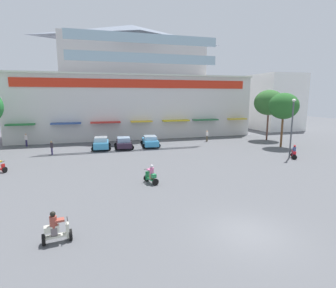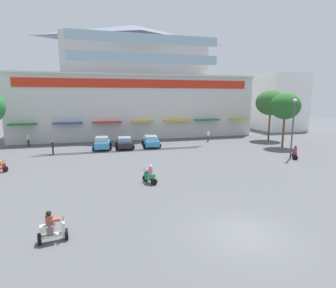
{
  "view_description": "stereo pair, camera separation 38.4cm",
  "coord_description": "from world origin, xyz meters",
  "px_view_note": "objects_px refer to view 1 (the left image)",
  "views": [
    {
      "loc": [
        -7.22,
        -10.62,
        6.71
      ],
      "look_at": [
        0.29,
        15.44,
        1.83
      ],
      "focal_mm": 28.42,
      "sensor_mm": 36.0,
      "label": 1
    },
    {
      "loc": [
        -6.85,
        -10.72,
        6.71
      ],
      "look_at": [
        0.29,
        15.44,
        1.83
      ],
      "focal_mm": 28.42,
      "sensor_mm": 36.0,
      "label": 2
    }
  ],
  "objects_px": {
    "pedestrian_0": "(26,139)",
    "streetlamp_near": "(292,124)",
    "pedestrian_1": "(52,147)",
    "scooter_rider_0": "(294,153)",
    "plaza_tree_1": "(284,106)",
    "parked_car_1": "(124,143)",
    "parked_car_2": "(150,141)",
    "parked_car_0": "(101,143)",
    "scooter_rider_2": "(56,229)",
    "scooter_rider_4": "(151,176)",
    "pedestrian_2": "(207,135)",
    "plaza_tree_3": "(269,103)"
  },
  "relations": [
    {
      "from": "pedestrian_0",
      "to": "pedestrian_1",
      "type": "distance_m",
      "value": 7.78
    },
    {
      "from": "scooter_rider_2",
      "to": "scooter_rider_4",
      "type": "distance_m",
      "value": 9.37
    },
    {
      "from": "pedestrian_2",
      "to": "parked_car_1",
      "type": "bearing_deg",
      "value": -171.32
    },
    {
      "from": "pedestrian_0",
      "to": "pedestrian_1",
      "type": "relative_size",
      "value": 1.07
    },
    {
      "from": "streetlamp_near",
      "to": "scooter_rider_0",
      "type": "bearing_deg",
      "value": -36.89
    },
    {
      "from": "plaza_tree_1",
      "to": "parked_car_1",
      "type": "height_order",
      "value": "plaza_tree_1"
    },
    {
      "from": "plaza_tree_3",
      "to": "pedestrian_0",
      "type": "relative_size",
      "value": 4.38
    },
    {
      "from": "plaza_tree_1",
      "to": "pedestrian_0",
      "type": "xyz_separation_m",
      "value": [
        -32.85,
        9.9,
        -4.43
      ]
    },
    {
      "from": "scooter_rider_2",
      "to": "pedestrian_1",
      "type": "xyz_separation_m",
      "value": [
        -2.77,
        20.32,
        0.3
      ]
    },
    {
      "from": "scooter_rider_4",
      "to": "pedestrian_2",
      "type": "bearing_deg",
      "value": 53.79
    },
    {
      "from": "scooter_rider_2",
      "to": "streetlamp_near",
      "type": "xyz_separation_m",
      "value": [
        22.55,
        11.34,
        3.13
      ]
    },
    {
      "from": "plaza_tree_1",
      "to": "scooter_rider_4",
      "type": "height_order",
      "value": "plaza_tree_1"
    },
    {
      "from": "scooter_rider_4",
      "to": "streetlamp_near",
      "type": "distance_m",
      "value": 17.3
    },
    {
      "from": "parked_car_1",
      "to": "scooter_rider_2",
      "type": "xyz_separation_m",
      "value": [
        -5.71,
        -22.04,
        -0.08
      ]
    },
    {
      "from": "parked_car_0",
      "to": "pedestrian_2",
      "type": "distance_m",
      "value": 15.61
    },
    {
      "from": "parked_car_1",
      "to": "pedestrian_2",
      "type": "bearing_deg",
      "value": 8.68
    },
    {
      "from": "streetlamp_near",
      "to": "pedestrian_2",
      "type": "bearing_deg",
      "value": 108.26
    },
    {
      "from": "scooter_rider_4",
      "to": "pedestrian_1",
      "type": "xyz_separation_m",
      "value": [
        -8.83,
        13.18,
        0.32
      ]
    },
    {
      "from": "parked_car_1",
      "to": "scooter_rider_4",
      "type": "xyz_separation_m",
      "value": [
        0.35,
        -14.89,
        -0.1
      ]
    },
    {
      "from": "scooter_rider_2",
      "to": "plaza_tree_1",
      "type": "bearing_deg",
      "value": 33.26
    },
    {
      "from": "pedestrian_1",
      "to": "pedestrian_0",
      "type": "bearing_deg",
      "value": 121.26
    },
    {
      "from": "plaza_tree_1",
      "to": "parked_car_2",
      "type": "bearing_deg",
      "value": 162.17
    },
    {
      "from": "pedestrian_0",
      "to": "streetlamp_near",
      "type": "relative_size",
      "value": 0.27
    },
    {
      "from": "pedestrian_1",
      "to": "scooter_rider_0",
      "type": "bearing_deg",
      "value": -19.81
    },
    {
      "from": "parked_car_2",
      "to": "scooter_rider_2",
      "type": "height_order",
      "value": "scooter_rider_2"
    },
    {
      "from": "pedestrian_1",
      "to": "pedestrian_2",
      "type": "distance_m",
      "value": 21.46
    },
    {
      "from": "scooter_rider_4",
      "to": "pedestrian_2",
      "type": "relative_size",
      "value": 0.93
    },
    {
      "from": "scooter_rider_0",
      "to": "pedestrian_2",
      "type": "bearing_deg",
      "value": 109.31
    },
    {
      "from": "parked_car_2",
      "to": "scooter_rider_0",
      "type": "distance_m",
      "value": 17.71
    },
    {
      "from": "scooter_rider_4",
      "to": "pedestrian_2",
      "type": "height_order",
      "value": "pedestrian_2"
    },
    {
      "from": "plaza_tree_1",
      "to": "streetlamp_near",
      "type": "bearing_deg",
      "value": -121.3
    },
    {
      "from": "scooter_rider_0",
      "to": "pedestrian_1",
      "type": "distance_m",
      "value": 27.28
    },
    {
      "from": "parked_car_0",
      "to": "scooter_rider_0",
      "type": "distance_m",
      "value": 22.97
    },
    {
      "from": "parked_car_1",
      "to": "scooter_rider_2",
      "type": "distance_m",
      "value": 22.76
    },
    {
      "from": "scooter_rider_4",
      "to": "pedestrian_1",
      "type": "distance_m",
      "value": 15.87
    },
    {
      "from": "parked_car_0",
      "to": "parked_car_2",
      "type": "xyz_separation_m",
      "value": [
        6.46,
        0.15,
        -0.05
      ]
    },
    {
      "from": "parked_car_0",
      "to": "parked_car_1",
      "type": "bearing_deg",
      "value": -5.51
    },
    {
      "from": "parked_car_0",
      "to": "pedestrian_0",
      "type": "xyz_separation_m",
      "value": [
        -9.67,
        4.67,
        0.21
      ]
    },
    {
      "from": "plaza_tree_1",
      "to": "pedestrian_1",
      "type": "xyz_separation_m",
      "value": [
        -28.81,
        3.24,
        -4.48
      ]
    },
    {
      "from": "parked_car_1",
      "to": "plaza_tree_3",
      "type": "bearing_deg",
      "value": 1.53
    },
    {
      "from": "parked_car_1",
      "to": "scooter_rider_0",
      "type": "bearing_deg",
      "value": -32.52
    },
    {
      "from": "plaza_tree_1",
      "to": "scooter_rider_0",
      "type": "relative_size",
      "value": 4.71
    },
    {
      "from": "plaza_tree_1",
      "to": "scooter_rider_0",
      "type": "distance_m",
      "value": 8.31
    },
    {
      "from": "parked_car_0",
      "to": "pedestrian_1",
      "type": "distance_m",
      "value": 5.97
    },
    {
      "from": "scooter_rider_0",
      "to": "pedestrian_1",
      "type": "xyz_separation_m",
      "value": [
        -25.67,
        9.25,
        0.33
      ]
    },
    {
      "from": "parked_car_0",
      "to": "scooter_rider_2",
      "type": "distance_m",
      "value": 22.49
    },
    {
      "from": "parked_car_1",
      "to": "streetlamp_near",
      "type": "distance_m",
      "value": 20.18
    },
    {
      "from": "parked_car_1",
      "to": "streetlamp_near",
      "type": "bearing_deg",
      "value": -32.42
    },
    {
      "from": "plaza_tree_1",
      "to": "parked_car_1",
      "type": "distance_m",
      "value": 21.44
    },
    {
      "from": "plaza_tree_1",
      "to": "plaza_tree_3",
      "type": "height_order",
      "value": "plaza_tree_3"
    }
  ]
}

